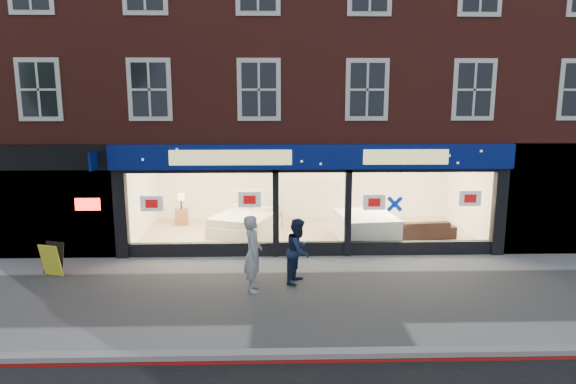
{
  "coord_description": "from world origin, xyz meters",
  "views": [
    {
      "loc": [
        -1.1,
        -11.45,
        4.66
      ],
      "look_at": [
        -0.71,
        2.5,
        2.01
      ],
      "focal_mm": 32.0,
      "sensor_mm": 36.0,
      "label": 1
    }
  ],
  "objects_px": {
    "mattress_stack": "(366,227)",
    "sofa": "(422,229)",
    "display_bed": "(246,222)",
    "pedestrian_grey": "(253,253)",
    "a_board": "(52,259)",
    "pedestrian_blue": "(298,251)"
  },
  "relations": [
    {
      "from": "mattress_stack",
      "to": "a_board",
      "type": "height_order",
      "value": "mattress_stack"
    },
    {
      "from": "display_bed",
      "to": "pedestrian_grey",
      "type": "distance_m",
      "value": 5.02
    },
    {
      "from": "sofa",
      "to": "pedestrian_blue",
      "type": "distance_m",
      "value": 5.56
    },
    {
      "from": "pedestrian_blue",
      "to": "a_board",
      "type": "bearing_deg",
      "value": 105.72
    },
    {
      "from": "display_bed",
      "to": "a_board",
      "type": "relative_size",
      "value": 3.2
    },
    {
      "from": "mattress_stack",
      "to": "sofa",
      "type": "height_order",
      "value": "mattress_stack"
    },
    {
      "from": "sofa",
      "to": "pedestrian_grey",
      "type": "height_order",
      "value": "pedestrian_grey"
    },
    {
      "from": "a_board",
      "to": "pedestrian_blue",
      "type": "distance_m",
      "value": 6.45
    },
    {
      "from": "mattress_stack",
      "to": "sofa",
      "type": "bearing_deg",
      "value": 5.82
    },
    {
      "from": "a_board",
      "to": "pedestrian_blue",
      "type": "relative_size",
      "value": 0.53
    },
    {
      "from": "sofa",
      "to": "pedestrian_grey",
      "type": "xyz_separation_m",
      "value": [
        -5.31,
        -4.16,
        0.54
      ]
    },
    {
      "from": "display_bed",
      "to": "a_board",
      "type": "distance_m",
      "value": 6.16
    },
    {
      "from": "display_bed",
      "to": "pedestrian_blue",
      "type": "height_order",
      "value": "pedestrian_blue"
    },
    {
      "from": "mattress_stack",
      "to": "sofa",
      "type": "xyz_separation_m",
      "value": [
        1.88,
        0.19,
        -0.12
      ]
    },
    {
      "from": "pedestrian_grey",
      "to": "mattress_stack",
      "type": "bearing_deg",
      "value": -43.66
    },
    {
      "from": "sofa",
      "to": "display_bed",
      "type": "bearing_deg",
      "value": -15.15
    },
    {
      "from": "display_bed",
      "to": "sofa",
      "type": "distance_m",
      "value": 5.8
    },
    {
      "from": "display_bed",
      "to": "pedestrian_blue",
      "type": "relative_size",
      "value": 1.7
    },
    {
      "from": "pedestrian_grey",
      "to": "pedestrian_blue",
      "type": "distance_m",
      "value": 1.24
    },
    {
      "from": "a_board",
      "to": "mattress_stack",
      "type": "bearing_deg",
      "value": 36.23
    },
    {
      "from": "mattress_stack",
      "to": "pedestrian_grey",
      "type": "bearing_deg",
      "value": -130.82
    },
    {
      "from": "mattress_stack",
      "to": "a_board",
      "type": "xyz_separation_m",
      "value": [
        -8.72,
        -2.77,
        -0.08
      ]
    }
  ]
}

